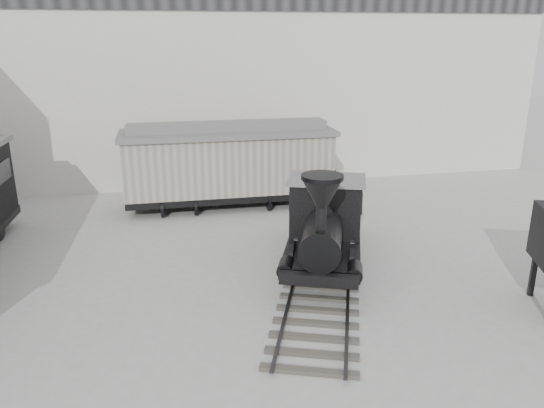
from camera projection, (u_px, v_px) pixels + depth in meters
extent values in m
plane|color=#9E9E9B|center=(271.00, 339.00, 12.72)|extent=(90.00, 90.00, 0.00)
cube|color=silver|center=(203.00, 68.00, 25.00)|extent=(34.00, 2.40, 11.00)
cube|color=#3C3830|center=(322.00, 276.00, 15.84)|extent=(5.60, 10.10, 0.17)
cube|color=#2D2D30|center=(296.00, 273.00, 15.93)|extent=(3.65, 9.36, 0.07)
cube|color=#2D2D30|center=(348.00, 276.00, 15.71)|extent=(3.65, 9.36, 0.07)
cylinder|color=black|center=(292.00, 261.00, 15.24)|extent=(0.55, 1.16, 1.19)
cylinder|color=black|center=(352.00, 264.00, 15.00)|extent=(0.55, 1.16, 1.19)
cylinder|color=black|center=(297.00, 243.00, 16.57)|extent=(0.55, 1.16, 1.19)
cylinder|color=black|center=(352.00, 246.00, 16.33)|extent=(0.55, 1.16, 1.19)
cube|color=black|center=(323.00, 249.00, 15.75)|extent=(3.43, 4.43, 0.30)
cylinder|color=black|center=(322.00, 236.00, 14.82)|extent=(1.91, 2.72, 1.09)
cylinder|color=black|center=(321.00, 219.00, 13.64)|extent=(0.36, 0.36, 0.65)
cone|color=black|center=(322.00, 193.00, 13.43)|extent=(1.35, 1.35, 0.76)
sphere|color=black|center=(324.00, 214.00, 15.07)|extent=(0.56, 0.56, 0.56)
cube|color=black|center=(326.00, 207.00, 16.36)|extent=(2.50, 2.13, 1.68)
cube|color=slate|center=(327.00, 180.00, 16.10)|extent=(2.78, 2.41, 0.09)
cube|color=black|center=(328.00, 207.00, 18.39)|extent=(2.60, 2.73, 0.98)
cylinder|color=black|center=(178.00, 200.00, 22.15)|extent=(1.90, 0.78, 0.75)
cylinder|color=black|center=(279.00, 194.00, 22.99)|extent=(1.90, 0.78, 0.75)
cube|color=black|center=(230.00, 193.00, 22.51)|extent=(8.52, 2.47, 0.28)
cube|color=gray|center=(229.00, 163.00, 22.11)|extent=(8.52, 2.56, 2.36)
cube|color=slate|center=(228.00, 132.00, 21.73)|extent=(8.81, 2.85, 0.19)
cube|color=slate|center=(228.00, 126.00, 21.65)|extent=(8.12, 1.24, 0.34)
cube|color=black|center=(533.00, 275.00, 14.69)|extent=(0.18, 0.18, 1.26)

